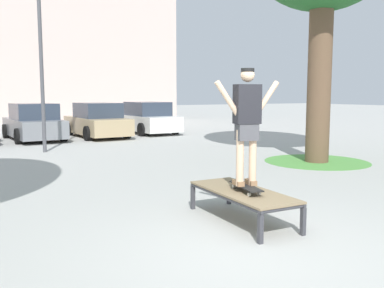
% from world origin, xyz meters
% --- Properties ---
extents(ground_plane, '(120.00, 120.00, 0.00)m').
position_xyz_m(ground_plane, '(0.00, 0.00, 0.00)').
color(ground_plane, '#A8A8A3').
extents(skate_box, '(0.84, 1.93, 0.46)m').
position_xyz_m(skate_box, '(0.57, 1.00, 0.41)').
color(skate_box, '#38383D').
rests_on(skate_box, ground).
extents(skateboard, '(0.37, 0.82, 0.09)m').
position_xyz_m(skateboard, '(0.56, 0.91, 0.54)').
color(skateboard, black).
rests_on(skateboard, skate_box).
extents(skater, '(0.99, 0.35, 1.69)m').
position_xyz_m(skater, '(0.56, 0.92, 1.53)').
color(skater, beige).
rests_on(skater, skateboard).
extents(grass_patch_near_right, '(2.87, 2.87, 0.01)m').
position_xyz_m(grass_patch_near_right, '(5.71, 4.45, 0.00)').
color(grass_patch_near_right, '#519342').
rests_on(grass_patch_near_right, ground).
extents(car_grey, '(2.08, 4.28, 1.50)m').
position_xyz_m(car_grey, '(-0.11, 14.35, 0.69)').
color(car_grey, slate).
rests_on(car_grey, ground).
extents(car_tan, '(2.05, 4.27, 1.50)m').
position_xyz_m(car_tan, '(2.52, 14.22, 0.69)').
color(car_tan, tan).
rests_on(car_tan, ground).
extents(car_white, '(2.05, 4.26, 1.50)m').
position_xyz_m(car_white, '(5.14, 14.81, 0.69)').
color(car_white, silver).
rests_on(car_white, ground).
extents(light_post, '(0.36, 0.36, 5.83)m').
position_xyz_m(light_post, '(-0.47, 10.28, 3.83)').
color(light_post, '#4C4C51').
rests_on(light_post, ground).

